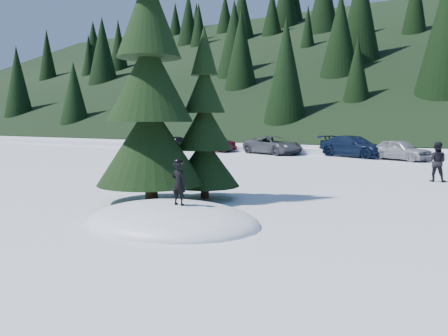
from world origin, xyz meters
The scene contains 12 objects.
ground centered at (0.00, 0.00, 0.00)m, with size 200.00×200.00×0.00m, color white.
snow_mound centered at (0.00, 0.00, 0.00)m, with size 4.48×3.52×0.96m, color white.
forest_hillside centered at (0.00, 54.00, 12.50)m, with size 200.00×60.00×25.00m, color black, non-canonical shape.
spruce_tall centered at (-2.20, 1.80, 3.32)m, with size 3.20×3.20×8.60m.
spruce_short centered at (-1.20, 3.20, 2.10)m, with size 2.20×2.20×5.37m.
child_skier centered at (0.29, -0.10, 0.99)m, with size 0.37×0.24×1.02m, color black.
adult_0 centered at (4.63, 11.31, 0.81)m, with size 0.79×0.61×1.62m, color black.
car_0 centered at (-16.55, 21.65, 0.62)m, with size 1.45×3.62×1.23m, color black.
car_1 centered at (-12.86, 21.58, 0.68)m, with size 1.43×4.11×1.35m, color #330913.
car_2 centered at (-7.45, 21.61, 0.68)m, with size 2.25×4.88×1.36m, color #4E5056.
car_3 centered at (-1.55, 22.07, 0.73)m, with size 2.05×5.04×1.46m, color #0E1932.
car_4 centered at (1.62, 20.97, 0.66)m, with size 1.55×3.86×1.32m, color #94969C.
Camera 1 is at (6.46, -8.16, 2.43)m, focal length 35.00 mm.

